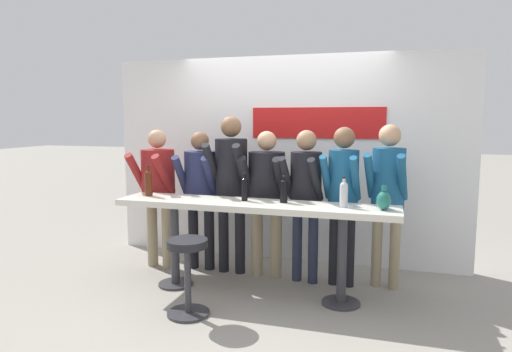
% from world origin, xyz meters
% --- Properties ---
extents(ground_plane, '(40.00, 40.00, 0.00)m').
position_xyz_m(ground_plane, '(0.00, 0.00, 0.00)').
color(ground_plane, gray).
extents(back_wall, '(4.37, 0.12, 2.48)m').
position_xyz_m(back_wall, '(0.00, 1.24, 1.24)').
color(back_wall, white).
rests_on(back_wall, ground_plane).
extents(tasting_table, '(2.77, 0.50, 0.93)m').
position_xyz_m(tasting_table, '(-0.00, 0.00, 0.79)').
color(tasting_table, silver).
rests_on(tasting_table, ground_plane).
extents(bar_stool, '(0.38, 0.38, 0.69)m').
position_xyz_m(bar_stool, '(-0.42, -0.63, 0.46)').
color(bar_stool, '#333338').
rests_on(bar_stool, ground_plane).
extents(person_far_left, '(0.49, 0.57, 1.61)m').
position_xyz_m(person_far_left, '(-1.31, 0.48, 0.99)').
color(person_far_left, gray).
rests_on(person_far_left, ground_plane).
extents(person_left, '(0.44, 0.52, 1.59)m').
position_xyz_m(person_left, '(-0.81, 0.57, 0.98)').
color(person_left, black).
rests_on(person_left, ground_plane).
extents(person_center_left, '(0.42, 0.54, 1.76)m').
position_xyz_m(person_center_left, '(-0.43, 0.54, 1.10)').
color(person_center_left, black).
rests_on(person_center_left, ground_plane).
extents(person_center, '(0.47, 0.54, 1.60)m').
position_xyz_m(person_center, '(-0.02, 0.54, 0.98)').
color(person_center, gray).
rests_on(person_center, ground_plane).
extents(person_center_right, '(0.44, 0.54, 1.62)m').
position_xyz_m(person_center_right, '(0.42, 0.48, 1.01)').
color(person_center_right, '#23283D').
rests_on(person_center_right, ground_plane).
extents(person_right, '(0.39, 0.52, 1.65)m').
position_xyz_m(person_right, '(0.80, 0.49, 1.04)').
color(person_right, black).
rests_on(person_right, ground_plane).
extents(person_far_right, '(0.44, 0.55, 1.68)m').
position_xyz_m(person_far_right, '(1.24, 0.56, 1.05)').
color(person_far_right, gray).
rests_on(person_far_right, ground_plane).
extents(wine_bottle_0, '(0.08, 0.08, 0.32)m').
position_xyz_m(wine_bottle_0, '(-1.17, 0.04, 1.08)').
color(wine_bottle_0, '#4C1E0F').
rests_on(wine_bottle_0, tasting_table).
extents(wine_bottle_1, '(0.07, 0.07, 0.28)m').
position_xyz_m(wine_bottle_1, '(0.86, 0.02, 1.06)').
color(wine_bottle_1, '#B7BCC1').
rests_on(wine_bottle_1, tasting_table).
extents(wine_bottle_2, '(0.08, 0.08, 0.27)m').
position_xyz_m(wine_bottle_2, '(0.28, 0.08, 1.05)').
color(wine_bottle_2, black).
rests_on(wine_bottle_2, tasting_table).
extents(wine_bottle_3, '(0.06, 0.06, 0.28)m').
position_xyz_m(wine_bottle_3, '(-0.11, 0.06, 1.05)').
color(wine_bottle_3, black).
rests_on(wine_bottle_3, tasting_table).
extents(decorative_vase, '(0.13, 0.13, 0.22)m').
position_xyz_m(decorative_vase, '(1.22, -0.02, 1.02)').
color(decorative_vase, '#1E665B').
rests_on(decorative_vase, tasting_table).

